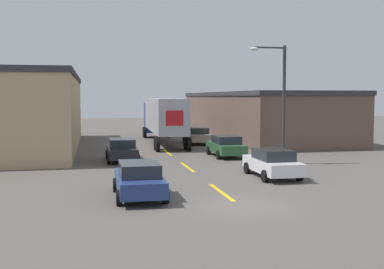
{
  "coord_description": "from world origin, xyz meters",
  "views": [
    {
      "loc": [
        -5.61,
        -17.85,
        4.24
      ],
      "look_at": [
        0.87,
        13.22,
        1.76
      ],
      "focal_mm": 45.0,
      "sensor_mm": 36.0,
      "label": 1
    }
  ],
  "objects_px": {
    "parked_car_right_near": "(272,163)",
    "parked_car_right_far": "(197,135)",
    "parked_car_left_near": "(139,179)",
    "parked_car_left_far": "(122,149)",
    "semi_truck": "(163,116)",
    "parked_car_right_mid": "(226,146)",
    "street_lamp": "(280,95)"
  },
  "relations": [
    {
      "from": "parked_car_right_far",
      "to": "parked_car_left_near",
      "type": "bearing_deg",
      "value": -108.39
    },
    {
      "from": "parked_car_right_far",
      "to": "semi_truck",
      "type": "bearing_deg",
      "value": 154.93
    },
    {
      "from": "parked_car_left_far",
      "to": "street_lamp",
      "type": "height_order",
      "value": "street_lamp"
    },
    {
      "from": "parked_car_right_mid",
      "to": "parked_car_left_near",
      "type": "relative_size",
      "value": 1.0
    },
    {
      "from": "parked_car_right_near",
      "to": "parked_car_left_far",
      "type": "bearing_deg",
      "value": 132.48
    },
    {
      "from": "street_lamp",
      "to": "parked_car_left_far",
      "type": "bearing_deg",
      "value": 160.07
    },
    {
      "from": "semi_truck",
      "to": "parked_car_left_near",
      "type": "distance_m",
      "value": 24.11
    },
    {
      "from": "parked_car_right_mid",
      "to": "parked_car_right_near",
      "type": "distance_m",
      "value": 8.99
    },
    {
      "from": "parked_car_right_near",
      "to": "parked_car_right_far",
      "type": "bearing_deg",
      "value": 90.0
    },
    {
      "from": "parked_car_right_far",
      "to": "parked_car_left_far",
      "type": "relative_size",
      "value": 1.0
    },
    {
      "from": "parked_car_right_mid",
      "to": "parked_car_right_far",
      "type": "xyz_separation_m",
      "value": [
        0.0,
        9.56,
        0.0
      ]
    },
    {
      "from": "parked_car_right_far",
      "to": "parked_car_left_near",
      "type": "distance_m",
      "value": 23.46
    },
    {
      "from": "parked_car_right_near",
      "to": "parked_car_left_near",
      "type": "bearing_deg",
      "value": -153.37
    },
    {
      "from": "parked_car_left_far",
      "to": "parked_car_right_near",
      "type": "height_order",
      "value": "same"
    },
    {
      "from": "parked_car_right_far",
      "to": "parked_car_right_near",
      "type": "relative_size",
      "value": 1.0
    },
    {
      "from": "parked_car_right_mid",
      "to": "parked_car_left_far",
      "type": "xyz_separation_m",
      "value": [
        -7.4,
        -0.91,
        0.0
      ]
    },
    {
      "from": "parked_car_right_mid",
      "to": "parked_car_left_near",
      "type": "height_order",
      "value": "same"
    },
    {
      "from": "semi_truck",
      "to": "parked_car_left_far",
      "type": "bearing_deg",
      "value": -108.9
    },
    {
      "from": "parked_car_right_mid",
      "to": "parked_car_right_near",
      "type": "relative_size",
      "value": 1.0
    },
    {
      "from": "parked_car_left_far",
      "to": "parked_car_left_near",
      "type": "height_order",
      "value": "same"
    },
    {
      "from": "semi_truck",
      "to": "parked_car_right_far",
      "type": "xyz_separation_m",
      "value": [
        2.93,
        -1.37,
        -1.71
      ]
    },
    {
      "from": "parked_car_right_far",
      "to": "parked_car_left_far",
      "type": "bearing_deg",
      "value": -125.26
    },
    {
      "from": "semi_truck",
      "to": "parked_car_right_far",
      "type": "relative_size",
      "value": 3.5
    },
    {
      "from": "parked_car_left_near",
      "to": "parked_car_left_far",
      "type": "bearing_deg",
      "value": 90.0
    },
    {
      "from": "parked_car_left_far",
      "to": "parked_car_right_far",
      "type": "bearing_deg",
      "value": 54.74
    },
    {
      "from": "street_lamp",
      "to": "parked_car_left_near",
      "type": "bearing_deg",
      "value": -139.21
    },
    {
      "from": "semi_truck",
      "to": "parked_car_right_mid",
      "type": "bearing_deg",
      "value": -73.2
    },
    {
      "from": "parked_car_right_far",
      "to": "parked_car_right_near",
      "type": "distance_m",
      "value": 18.55
    },
    {
      "from": "semi_truck",
      "to": "parked_car_left_near",
      "type": "relative_size",
      "value": 3.5
    },
    {
      "from": "semi_truck",
      "to": "parked_car_left_far",
      "type": "distance_m",
      "value": 12.77
    },
    {
      "from": "parked_car_right_far",
      "to": "parked_car_right_near",
      "type": "xyz_separation_m",
      "value": [
        0.0,
        -18.55,
        0.0
      ]
    },
    {
      "from": "parked_car_right_far",
      "to": "street_lamp",
      "type": "height_order",
      "value": "street_lamp"
    }
  ]
}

